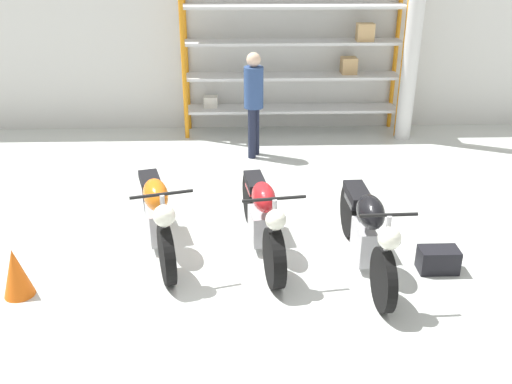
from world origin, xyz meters
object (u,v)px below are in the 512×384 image
motorcycle_red (262,216)px  toolbox (438,260)px  shelving_rack (296,60)px  motorcycle_black (366,229)px  traffic_cone (16,272)px  person_browsing (254,96)px  motorcycle_orange (156,213)px

motorcycle_red → toolbox: 2.06m
shelving_rack → motorcycle_black: 4.97m
motorcycle_black → traffic_cone: size_ratio=4.03×
motorcycle_black → person_browsing: 3.83m
motorcycle_orange → traffic_cone: size_ratio=3.90×
person_browsing → toolbox: (1.98, -3.70, -0.90)m
motorcycle_red → person_browsing: size_ratio=1.25×
motorcycle_red → traffic_cone: (-2.60, -0.85, -0.18)m
motorcycle_orange → motorcycle_black: 2.44m
motorcycle_red → motorcycle_black: (1.14, -0.44, 0.05)m
motorcycle_red → motorcycle_black: 1.22m
motorcycle_red → person_browsing: person_browsing is taller
motorcycle_orange → motorcycle_red: motorcycle_orange is taller
motorcycle_red → shelving_rack: bearing=161.9°
motorcycle_red → traffic_cone: size_ratio=3.98×
motorcycle_black → toolbox: size_ratio=5.04×
shelving_rack → motorcycle_orange: size_ratio=1.86×
motorcycle_orange → motorcycle_red: 1.25m
motorcycle_red → person_browsing: bearing=172.3°
shelving_rack → traffic_cone: size_ratio=7.27×
motorcycle_orange → toolbox: size_ratio=4.87×
shelving_rack → toolbox: 5.24m
person_browsing → toolbox: 4.29m
motorcycle_orange → traffic_cone: 1.65m
shelving_rack → toolbox: size_ratio=9.08×
motorcycle_black → person_browsing: size_ratio=1.26×
toolbox → motorcycle_red: bearing=165.1°
shelving_rack → motorcycle_orange: (-2.04, -4.37, -0.89)m
motorcycle_orange → motorcycle_black: size_ratio=0.97×
motorcycle_black → traffic_cone: (-3.75, -0.41, -0.23)m
shelving_rack → person_browsing: size_ratio=2.27×
motorcycle_black → person_browsing: person_browsing is taller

